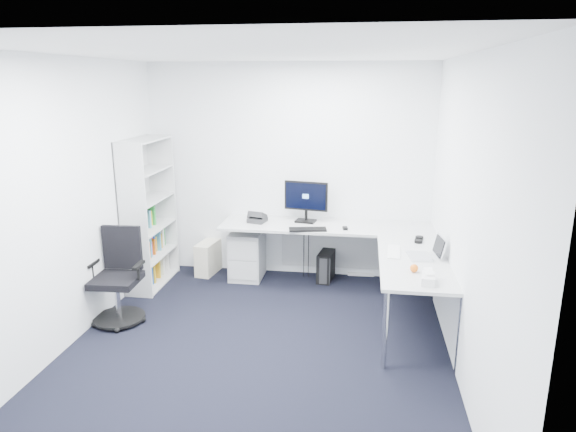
# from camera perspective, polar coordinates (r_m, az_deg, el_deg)

# --- Properties ---
(ground) EXTENTS (4.20, 4.20, 0.00)m
(ground) POSITION_cam_1_polar(r_m,az_deg,el_deg) (5.03, -3.57, -14.70)
(ground) COLOR black
(ceiling) EXTENTS (4.20, 4.20, 0.00)m
(ceiling) POSITION_cam_1_polar(r_m,az_deg,el_deg) (4.38, -4.16, 17.72)
(ceiling) COLOR white
(wall_back) EXTENTS (3.60, 0.02, 2.70)m
(wall_back) POSITION_cam_1_polar(r_m,az_deg,el_deg) (6.54, 0.05, 4.93)
(wall_back) COLOR white
(wall_back) RESTS_ON ground
(wall_front) EXTENTS (3.60, 0.02, 2.70)m
(wall_front) POSITION_cam_1_polar(r_m,az_deg,el_deg) (2.62, -13.75, -11.10)
(wall_front) COLOR white
(wall_front) RESTS_ON ground
(wall_left) EXTENTS (0.02, 4.20, 2.70)m
(wall_left) POSITION_cam_1_polar(r_m,az_deg,el_deg) (5.20, -23.62, 1.07)
(wall_left) COLOR white
(wall_left) RESTS_ON ground
(wall_right) EXTENTS (0.02, 4.20, 2.70)m
(wall_right) POSITION_cam_1_polar(r_m,az_deg,el_deg) (4.50, 19.16, -0.50)
(wall_right) COLOR white
(wall_right) RESTS_ON ground
(l_desk) EXTENTS (2.63, 1.47, 0.77)m
(l_desk) POSITION_cam_1_polar(r_m,az_deg,el_deg) (6.06, 4.25, -5.39)
(l_desk) COLOR #B3B5B5
(l_desk) RESTS_ON ground
(drawer_pedestal) EXTENTS (0.40, 0.50, 0.62)m
(drawer_pedestal) POSITION_cam_1_polar(r_m,az_deg,el_deg) (6.63, -4.56, -4.28)
(drawer_pedestal) COLOR #B3B5B5
(drawer_pedestal) RESTS_ON ground
(bookshelf) EXTENTS (0.35, 0.91, 1.82)m
(bookshelf) POSITION_cam_1_polar(r_m,az_deg,el_deg) (6.46, -15.22, 0.29)
(bookshelf) COLOR silver
(bookshelf) RESTS_ON ground
(task_chair) EXTENTS (0.58, 0.58, 0.99)m
(task_chair) POSITION_cam_1_polar(r_m,az_deg,el_deg) (5.64, -18.60, -6.51)
(task_chair) COLOR black
(task_chair) RESTS_ON ground
(black_pc_tower) EXTENTS (0.22, 0.40, 0.37)m
(black_pc_tower) POSITION_cam_1_polar(r_m,az_deg,el_deg) (6.58, 4.23, -5.57)
(black_pc_tower) COLOR black
(black_pc_tower) RESTS_ON ground
(beige_pc_tower) EXTENTS (0.26, 0.47, 0.42)m
(beige_pc_tower) POSITION_cam_1_polar(r_m,az_deg,el_deg) (6.87, -8.84, -4.57)
(beige_pc_tower) COLOR beige
(beige_pc_tower) RESTS_ON ground
(power_strip) EXTENTS (0.34, 0.07, 0.04)m
(power_strip) POSITION_cam_1_polar(r_m,az_deg,el_deg) (6.82, 8.11, -6.40)
(power_strip) COLOR silver
(power_strip) RESTS_ON ground
(monitor) EXTENTS (0.57, 0.26, 0.53)m
(monitor) POSITION_cam_1_polar(r_m,az_deg,el_deg) (6.33, 1.99, 1.64)
(monitor) COLOR black
(monitor) RESTS_ON l_desk
(black_keyboard) EXTENTS (0.46, 0.23, 0.02)m
(black_keyboard) POSITION_cam_1_polar(r_m,az_deg,el_deg) (6.03, 2.20, -1.50)
(black_keyboard) COLOR black
(black_keyboard) RESTS_ON l_desk
(mouse) EXTENTS (0.07, 0.10, 0.03)m
(mouse) POSITION_cam_1_polar(r_m,az_deg,el_deg) (6.10, 6.36, -1.35)
(mouse) COLOR black
(mouse) RESTS_ON l_desk
(desk_phone) EXTENTS (0.24, 0.24, 0.14)m
(desk_phone) POSITION_cam_1_polar(r_m,az_deg,el_deg) (6.37, -3.43, -0.07)
(desk_phone) COLOR #272729
(desk_phone) RESTS_ON l_desk
(laptop) EXTENTS (0.35, 0.34, 0.22)m
(laptop) POSITION_cam_1_polar(r_m,az_deg,el_deg) (5.26, 14.48, -3.31)
(laptop) COLOR silver
(laptop) RESTS_ON l_desk
(white_keyboard) EXTENTS (0.15, 0.44, 0.01)m
(white_keyboard) POSITION_cam_1_polar(r_m,az_deg,el_deg) (5.38, 11.68, -3.91)
(white_keyboard) COLOR silver
(white_keyboard) RESTS_ON l_desk
(headphones) EXTENTS (0.16, 0.23, 0.06)m
(headphones) POSITION_cam_1_polar(r_m,az_deg,el_deg) (5.81, 14.35, -2.44)
(headphones) COLOR black
(headphones) RESTS_ON l_desk
(orange_fruit) EXTENTS (0.08, 0.08, 0.08)m
(orange_fruit) POSITION_cam_1_polar(r_m,az_deg,el_deg) (4.87, 13.83, -5.66)
(orange_fruit) COLOR orange
(orange_fruit) RESTS_ON l_desk
(tissue_box) EXTENTS (0.14, 0.23, 0.07)m
(tissue_box) POSITION_cam_1_polar(r_m,az_deg,el_deg) (4.65, 15.31, -6.76)
(tissue_box) COLOR silver
(tissue_box) RESTS_ON l_desk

